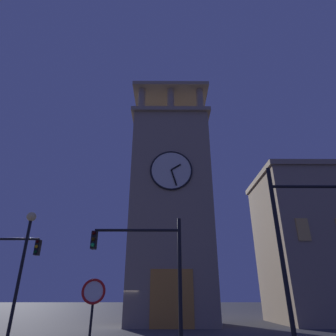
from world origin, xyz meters
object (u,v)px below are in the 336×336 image
object	(u,v)px
clocktower	(171,207)
no_horn_sign	(93,298)
traffic_signal_far	(305,230)
street_lamp	(25,251)
traffic_signal_mid	(149,260)

from	to	relation	value
clocktower	no_horn_sign	world-z (taller)	clocktower
traffic_signal_far	street_lamp	size ratio (longest dim) A/B	1.17
traffic_signal_far	no_horn_sign	distance (m)	7.75
clocktower	traffic_signal_mid	bearing A→B (deg)	85.23
traffic_signal_far	no_horn_sign	bearing A→B (deg)	2.54
no_horn_sign	street_lamp	bearing A→B (deg)	-39.53
clocktower	no_horn_sign	size ratio (longest dim) A/B	9.19
clocktower	street_lamp	bearing A→B (deg)	61.34
clocktower	street_lamp	size ratio (longest dim) A/B	4.16
clocktower	traffic_signal_mid	distance (m)	15.11
traffic_signal_far	street_lamp	world-z (taller)	traffic_signal_far
traffic_signal_mid	traffic_signal_far	size ratio (longest dim) A/B	0.77
traffic_signal_far	traffic_signal_mid	bearing A→B (deg)	-19.28
traffic_signal_mid	no_horn_sign	world-z (taller)	traffic_signal_mid
traffic_signal_far	street_lamp	bearing A→B (deg)	-14.96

